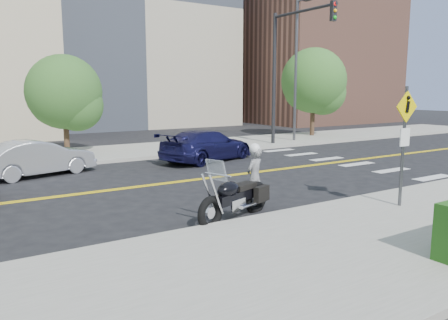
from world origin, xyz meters
The scene contains 14 objects.
ground_plane centered at (0.00, 0.00, 0.00)m, with size 120.00×120.00×0.00m, color black.
sidewalk_near centered at (0.00, -7.50, 0.07)m, with size 60.00×5.00×0.15m, color #9E9B91.
sidewalk_far centered at (0.00, 7.50, 0.07)m, with size 60.00×5.00×0.15m, color #9E9B91.
building_mid centered at (8.00, 26.00, 10.00)m, with size 18.00×14.00×20.00m, color #A39984.
building_right centered at (26.00, 20.00, 6.00)m, with size 14.00×12.00×12.00m, color #8C5947.
lamp_post centered at (12.00, 6.50, 4.15)m, with size 0.16×0.16×8.00m, color #4C4C51.
traffic_light centered at (10.00, 5.08, 4.67)m, with size 0.28×4.50×7.00m.
pedestrian_sign centered at (4.20, -6.31, 1.96)m, with size 0.78×0.08×3.00m.
motorcyclist centered at (1.40, -3.89, 0.84)m, with size 0.68×0.58×1.69m.
motorcycle centered at (0.30, -4.60, 0.76)m, with size 2.51×0.76×1.53m, color black, non-canonical shape.
parked_car_silver centered at (-2.68, 3.69, 0.65)m, with size 1.38×3.96×1.30m, color #B4B5BC.
parked_car_blue centered at (4.17, 3.34, 0.68)m, with size 1.91×4.71×1.37m, color #181746.
tree_far_a centered at (-0.63, 8.22, 2.98)m, with size 3.44×3.44×4.71m.
tree_far_b centered at (14.93, 8.05, 3.69)m, with size 4.19×4.19×5.79m.
Camera 1 is at (-5.37, -12.99, 3.03)m, focal length 35.00 mm.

